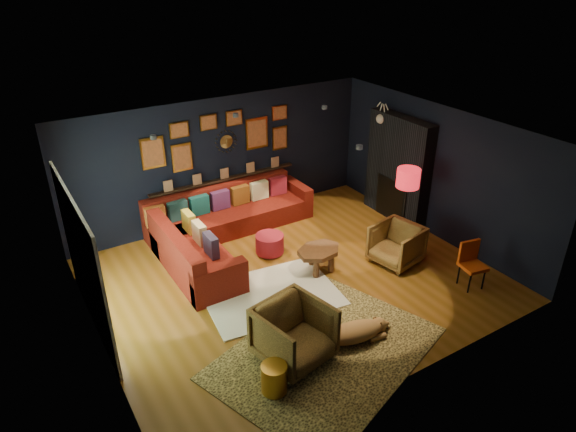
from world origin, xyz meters
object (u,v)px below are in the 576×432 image
sectional (217,229)px  pouf (270,244)px  gold_stool (274,379)px  orange_chair (471,261)px  armchair_left (294,331)px  floor_lamp (408,182)px  armchair_right (396,243)px  coffee_table (319,253)px  dog (355,329)px

sectional → pouf: bearing=-49.7°
gold_stool → orange_chair: 4.05m
pouf → armchair_left: bearing=-113.0°
orange_chair → floor_lamp: 1.83m
floor_lamp → pouf: bearing=156.3°
orange_chair → floor_lamp: bearing=101.3°
armchair_left → orange_chair: bearing=-12.6°
armchair_right → gold_stool: (-3.46, -1.53, -0.19)m
gold_stool → coffee_table: bearing=43.9°
sectional → pouf: sectional is taller
armchair_right → dog: (-1.97, -1.31, -0.19)m
armchair_left → sectional: bearing=71.2°
coffee_table → orange_chair: 2.56m
sectional → armchair_left: bearing=-96.9°
pouf → orange_chair: size_ratio=0.66×
armchair_right → orange_chair: size_ratio=1.00×
coffee_table → pouf: size_ratio=1.74×
armchair_left → dog: armchair_left is taller
armchair_left → orange_chair: armchair_left is taller
sectional → armchair_left: (-0.42, -3.44, 0.15)m
orange_chair → dog: 2.57m
floor_lamp → dog: bearing=-145.4°
dog → orange_chair: bearing=11.6°
coffee_table → pouf: 1.09m
armchair_right → coffee_table: bearing=-120.9°
gold_stool → armchair_right: bearing=23.8°
armchair_left → floor_lamp: bearing=12.6°
coffee_table → dog: 1.90m
sectional → dog: sectional is taller
pouf → gold_stool: (-1.66, -3.01, 0.01)m
orange_chair → armchair_right: bearing=126.8°
armchair_left → gold_stool: size_ratio=2.20×
dog → armchair_left: bearing=178.8°
armchair_left → dog: size_ratio=0.77×
gold_stool → dog: 1.50m
gold_stool → armchair_left: bearing=35.2°
coffee_table → orange_chair: (1.94, -1.68, 0.11)m
armchair_right → sectional: bearing=-143.8°
sectional → gold_stool: (-0.97, -3.83, -0.11)m
armchair_right → gold_stool: 3.78m
gold_stool → orange_chair: (4.03, 0.34, 0.26)m
dog → coffee_table: bearing=80.1°
pouf → orange_chair: bearing=-48.4°
sectional → armchair_left: armchair_left is taller
sectional → gold_stool: size_ratio=7.99×
coffee_table → gold_stool: (-2.10, -2.02, -0.16)m
sectional → gold_stool: sectional is taller
armchair_right → orange_chair: same height
pouf → gold_stool: 3.44m
coffee_table → floor_lamp: 2.15m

